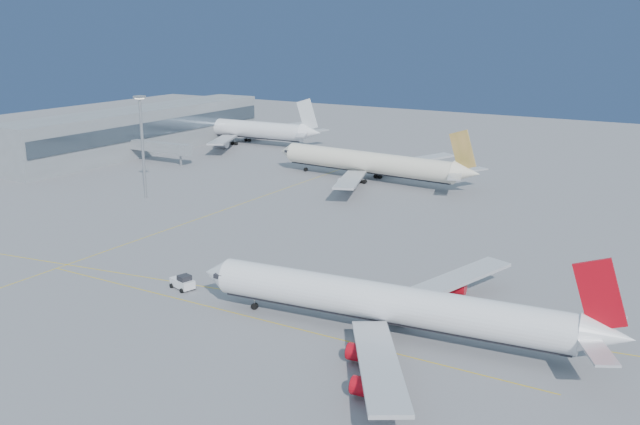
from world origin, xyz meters
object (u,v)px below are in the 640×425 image
Objects in this scene: airliner_etihad at (372,163)px; pushback_tug at (183,282)px; airliner_third at (242,129)px; light_mast at (142,139)px; airliner_virgin at (394,305)px.

airliner_etihad reaches higher than pushback_tug.
airliner_third is 2.59× the size of light_mast.
airliner_virgin is 12.73× the size of pushback_tug.
airliner_virgin is 103.90m from airliner_etihad.
light_mast is (-90.05, 43.33, 10.67)m from airliner_virgin.
pushback_tug is at bearing -40.81° from light_mast.
light_mast is at bearing -71.51° from airliner_third.
airliner_virgin reaches higher than pushback_tug.
airliner_third is 88.43m from light_mast.
light_mast is (-51.58, 44.54, 14.22)m from pushback_tug.
airliner_third is (-120.86, 125.63, 0.76)m from airliner_virgin.
airliner_virgin is at bearing -56.34° from airliner_etihad.
pushback_tug is (-38.47, -1.21, -3.55)m from airliner_virgin.
pushback_tug is at bearing 176.13° from airliner_virgin.
airliner_third reaches higher than airliner_etihad.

